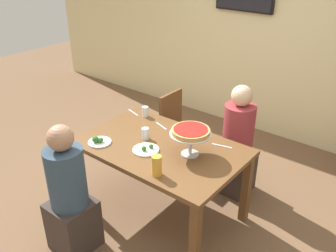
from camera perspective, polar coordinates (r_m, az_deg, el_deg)
ground_plane at (r=3.60m, az=-1.02°, el=-13.26°), size 12.00×12.00×0.00m
rear_partition at (r=4.74m, az=16.56°, el=14.78°), size 8.00×0.12×2.80m
dining_table at (r=3.22m, az=-1.11°, el=-4.54°), size 1.43×0.92×0.74m
diner_far_right at (r=3.69m, az=10.68°, el=-3.36°), size 0.34×0.34×1.15m
diner_near_left at (r=3.07m, az=-15.09°, el=-10.97°), size 0.34×0.34×1.15m
chair_far_left at (r=4.01m, az=1.67°, el=-0.27°), size 0.40×0.40×0.87m
deep_dish_pizza_stand at (r=2.95m, az=3.55°, el=-1.12°), size 0.34×0.34×0.24m
salad_plate_near_diner at (r=3.10m, az=-3.46°, el=-3.68°), size 0.23×0.23×0.06m
salad_plate_far_diner at (r=3.25m, az=-10.73°, el=-2.36°), size 0.21×0.21×0.07m
beer_glass_amber_tall at (r=2.76m, az=-1.78°, el=-6.19°), size 0.08×0.08×0.17m
water_glass_clear_near at (r=3.26m, az=-3.55°, el=-1.18°), size 0.07×0.07×0.10m
water_glass_clear_far at (r=3.67m, az=-3.57°, el=2.26°), size 0.06×0.06×0.10m
cutlery_fork_near at (r=3.77m, az=-5.44°, el=2.10°), size 0.18×0.06×0.00m
cutlery_knife_near at (r=3.19m, az=8.40°, el=-3.09°), size 0.18×0.06×0.00m
cutlery_fork_far at (r=3.49m, az=-1.04°, el=-0.00°), size 0.18×0.07×0.00m
cutlery_knife_far at (r=3.35m, az=4.86°, el=-1.34°), size 0.17×0.08×0.00m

